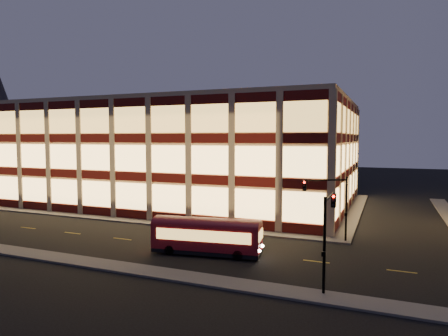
% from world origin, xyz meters
% --- Properties ---
extents(ground, '(200.00, 200.00, 0.00)m').
position_xyz_m(ground, '(0.00, 0.00, 0.00)').
color(ground, black).
rests_on(ground, ground).
extents(sidewalk_office_south, '(54.00, 2.00, 0.15)m').
position_xyz_m(sidewalk_office_south, '(-3.00, 1.00, 0.07)').
color(sidewalk_office_south, '#514F4C').
rests_on(sidewalk_office_south, ground).
extents(sidewalk_office_east, '(2.00, 30.00, 0.15)m').
position_xyz_m(sidewalk_office_east, '(23.00, 17.00, 0.07)').
color(sidewalk_office_east, '#514F4C').
rests_on(sidewalk_office_east, ground).
extents(sidewalk_near, '(100.00, 2.00, 0.15)m').
position_xyz_m(sidewalk_near, '(0.00, -13.00, 0.07)').
color(sidewalk_near, '#514F4C').
rests_on(sidewalk_near, ground).
extents(office_building, '(50.45, 30.45, 14.50)m').
position_xyz_m(office_building, '(-2.91, 16.91, 7.25)').
color(office_building, tan).
rests_on(office_building, ground).
extents(church_tower, '(5.00, 5.00, 18.00)m').
position_xyz_m(church_tower, '(-70.00, 40.00, 9.00)').
color(church_tower, '#2D2621').
rests_on(church_tower, ground).
extents(traffic_signal_far, '(3.79, 1.87, 6.00)m').
position_xyz_m(traffic_signal_far, '(22.21, 0.24, 4.11)').
color(traffic_signal_far, black).
rests_on(traffic_signal_far, ground).
extents(traffic_signal_near, '(0.32, 4.45, 6.00)m').
position_xyz_m(traffic_signal_near, '(23.50, -11.03, 4.13)').
color(traffic_signal_near, black).
rests_on(traffic_signal_near, ground).
extents(trolley_bus, '(9.08, 3.40, 3.00)m').
position_xyz_m(trolley_bus, '(13.38, -7.41, 1.66)').
color(trolley_bus, maroon).
rests_on(trolley_bus, ground).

